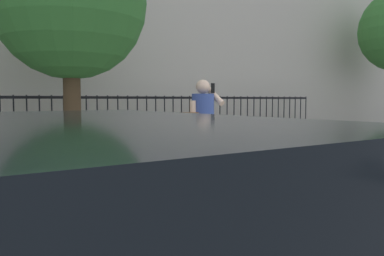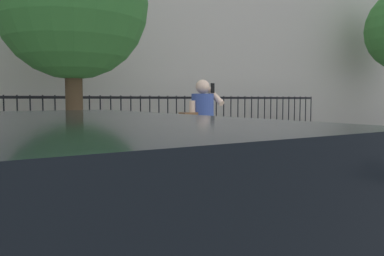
# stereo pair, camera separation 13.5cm
# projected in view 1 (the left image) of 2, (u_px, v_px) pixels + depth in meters

# --- Properties ---
(ground_plane) EXTENTS (60.00, 60.00, 0.00)m
(ground_plane) POSITION_uv_depth(u_px,v_px,m) (353.00, 219.00, 5.02)
(ground_plane) COLOR black
(sidewalk) EXTENTS (28.00, 4.40, 0.15)m
(sidewalk) POSITION_uv_depth(u_px,v_px,m) (239.00, 183.00, 6.84)
(sidewalk) COLOR #9E9B93
(sidewalk) RESTS_ON ground
(iron_fence) EXTENTS (12.03, 0.04, 1.60)m
(iron_fence) POSITION_uv_depth(u_px,v_px,m) (142.00, 119.00, 9.84)
(iron_fence) COLOR black
(iron_fence) RESTS_ON ground
(pedestrian_on_phone) EXTENTS (0.68, 0.49, 1.65)m
(pedestrian_on_phone) POSITION_uv_depth(u_px,v_px,m) (202.00, 125.00, 6.06)
(pedestrian_on_phone) COLOR beige
(pedestrian_on_phone) RESTS_ON sidewalk
(street_tree_far) EXTENTS (2.79, 2.79, 4.67)m
(street_tree_far) POSITION_uv_depth(u_px,v_px,m) (70.00, 4.00, 7.27)
(street_tree_far) COLOR #4C3823
(street_tree_far) RESTS_ON ground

